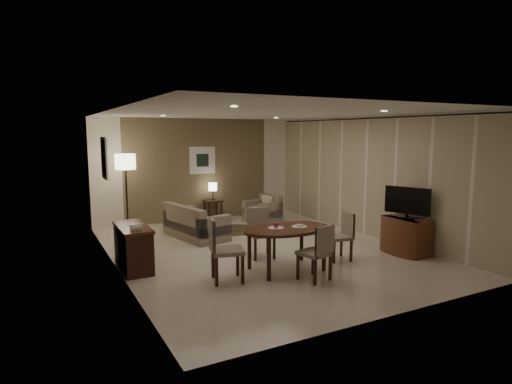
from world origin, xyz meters
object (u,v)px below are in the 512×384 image
console_desk (133,247)px  chair_right (338,236)px  dining_table (286,249)px  tv_cabinet (406,236)px  floor_lamp (127,193)px  chair_left (227,250)px  armchair (262,209)px  chair_near (314,252)px  chair_far (262,233)px  sofa (196,221)px  side_table (213,210)px

console_desk → chair_right: chair_right is taller
dining_table → tv_cabinet: bearing=-4.8°
tv_cabinet → floor_lamp: (-4.41, 4.39, 0.57)m
chair_left → armchair: bearing=-21.0°
chair_near → chair_far: (-0.14, 1.49, 0.01)m
chair_near → floor_lamp: 5.20m
console_desk → tv_cabinet: bearing=-17.1°
armchair → floor_lamp: floor_lamp is taller
floor_lamp → dining_table: bearing=-66.4°
armchair → floor_lamp: 3.43m
armchair → tv_cabinet: bearing=5.2°
sofa → floor_lamp: floor_lamp is taller
chair_far → side_table: 3.64m
sofa → armchair: sofa is taller
console_desk → dining_table: 2.63m
chair_far → sofa: size_ratio=0.58×
sofa → console_desk: bearing=120.8°
chair_right → sofa: 3.31m
chair_left → chair_near: bearing=-101.1°
side_table → chair_right: bearing=-81.3°
tv_cabinet → chair_far: bearing=157.6°
sofa → armchair: size_ratio=2.01×
dining_table → chair_right: (1.14, 0.05, 0.07)m
chair_left → dining_table: bearing=-73.3°
chair_far → armchair: bearing=71.2°
sofa → armchair: 2.25m
console_desk → chair_left: size_ratio=1.19×
side_table → floor_lamp: 2.39m
dining_table → armchair: (1.52, 3.66, -0.01)m
chair_near → armchair: (1.40, 4.29, -0.10)m
tv_cabinet → chair_near: 2.51m
chair_left → chair_right: bearing=-73.0°
tv_cabinet → chair_left: size_ratio=0.89×
console_desk → dining_table: size_ratio=0.77×
chair_far → chair_left: size_ratio=0.91×
tv_cabinet → chair_right: chair_right is taller
chair_far → chair_right: bearing=-24.7°
chair_far → armchair: chair_far is taller
tv_cabinet → sofa: bearing=135.8°
dining_table → chair_near: chair_near is taller
chair_near → chair_left: chair_left is taller
dining_table → chair_near: size_ratio=1.72×
chair_near → side_table: (0.35, 5.10, -0.17)m
tv_cabinet → floor_lamp: 6.25m
side_table → armchair: bearing=-37.3°
sofa → floor_lamp: (-1.23, 1.29, 0.54)m
dining_table → floor_lamp: floor_lamp is taller
chair_right → side_table: size_ratio=1.58×
console_desk → side_table: bearing=49.0°
chair_near → chair_far: chair_far is taller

